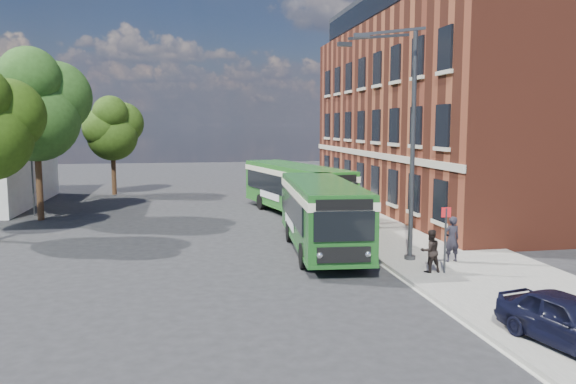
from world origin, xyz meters
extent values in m
plane|color=#242427|center=(0.00, 0.00, 0.00)|extent=(120.00, 120.00, 0.00)
cube|color=gray|center=(7.00, 8.00, 0.07)|extent=(6.00, 48.00, 0.15)
cube|color=beige|center=(3.95, 8.00, 0.01)|extent=(0.12, 48.00, 0.01)
cube|color=maroon|center=(14.00, 12.00, 6.00)|extent=(12.00, 26.00, 12.00)
cube|color=beige|center=(7.96, 12.00, 3.60)|extent=(0.12, 26.00, 0.35)
cube|color=black|center=(14.00, 12.00, 13.10)|extent=(10.80, 24.80, 2.20)
cube|color=black|center=(8.57, 12.00, 13.10)|extent=(0.08, 24.00, 1.40)
cylinder|color=#36383B|center=(-12.50, 13.00, 4.50)|extent=(0.10, 0.10, 9.00)
cube|color=red|center=(-12.05, 13.00, 8.60)|extent=(0.90, 0.02, 0.60)
cylinder|color=#36383B|center=(5.20, -2.00, 0.15)|extent=(0.44, 0.44, 0.30)
cylinder|color=#36383B|center=(5.20, -2.00, 4.50)|extent=(0.18, 0.18, 9.00)
cube|color=#36383B|center=(3.96, -2.60, 8.80)|extent=(2.58, 0.46, 0.37)
cube|color=#36383B|center=(3.96, -1.40, 8.80)|extent=(2.58, 0.46, 0.37)
cube|color=#36383B|center=(2.73, -3.08, 8.55)|extent=(0.55, 0.22, 0.16)
cube|color=#36383B|center=(2.73, -0.92, 8.55)|extent=(0.55, 0.22, 0.16)
cylinder|color=#36383B|center=(5.60, -4.20, 1.25)|extent=(0.08, 0.08, 2.50)
cube|color=red|center=(5.60, -4.20, 2.35)|extent=(0.35, 0.04, 0.35)
cube|color=#1D551D|center=(2.25, 0.69, 1.77)|extent=(3.22, 9.75, 2.45)
cube|color=#1D551D|center=(2.25, 0.69, 0.50)|extent=(3.27, 9.79, 0.14)
cube|color=black|center=(1.00, 1.09, 1.90)|extent=(0.67, 7.77, 1.10)
cube|color=black|center=(3.55, 0.89, 1.90)|extent=(0.67, 7.77, 1.10)
cube|color=#F5EFCA|center=(2.25, 0.69, 2.60)|extent=(3.29, 9.81, 0.32)
cube|color=#1D551D|center=(2.25, 0.69, 2.96)|extent=(3.12, 9.64, 0.12)
cube|color=black|center=(1.88, -4.12, 1.95)|extent=(2.15, 0.24, 1.05)
cube|color=black|center=(1.88, -4.13, 2.70)|extent=(2.00, 0.23, 0.38)
cube|color=black|center=(1.88, -4.13, 0.95)|extent=(1.90, 0.22, 0.55)
sphere|color=silver|center=(1.04, -4.04, 0.95)|extent=(0.26, 0.26, 0.26)
sphere|color=silver|center=(2.73, -4.17, 0.95)|extent=(0.26, 0.26, 0.26)
cube|color=black|center=(2.62, 5.50, 2.00)|extent=(2.00, 0.23, 0.90)
cube|color=white|center=(1.04, 1.79, 1.15)|extent=(0.28, 3.19, 0.45)
cylinder|color=black|center=(0.86, -2.20, 0.50)|extent=(0.36, 1.02, 1.00)
cylinder|color=black|center=(3.19, -2.38, 0.50)|extent=(0.36, 1.02, 1.00)
cylinder|color=black|center=(1.24, 2.77, 0.50)|extent=(0.36, 1.02, 1.00)
cylinder|color=black|center=(3.57, 2.59, 0.50)|extent=(0.36, 1.02, 1.00)
cube|color=#23661F|center=(3.00, 10.53, 1.77)|extent=(4.83, 11.55, 2.45)
cube|color=#23661F|center=(3.00, 10.53, 0.50)|extent=(4.88, 11.60, 0.14)
cube|color=black|center=(1.69, 10.55, 1.90)|extent=(2.08, 9.28, 1.10)
cube|color=black|center=(4.19, 11.10, 1.90)|extent=(2.08, 9.28, 1.10)
cube|color=#F7F3CB|center=(3.00, 10.53, 2.60)|extent=(4.90, 11.62, 0.32)
cube|color=#23661F|center=(3.00, 10.53, 2.96)|extent=(4.71, 11.43, 0.12)
cube|color=black|center=(4.20, 4.99, 1.95)|extent=(2.12, 0.53, 1.05)
cube|color=black|center=(4.20, 4.98, 2.70)|extent=(1.97, 0.50, 0.38)
cube|color=black|center=(4.20, 4.98, 0.95)|extent=(1.87, 0.48, 0.55)
sphere|color=silver|center=(3.37, 4.82, 0.95)|extent=(0.26, 0.26, 0.26)
sphere|color=silver|center=(5.03, 5.18, 0.95)|extent=(0.26, 0.26, 0.26)
cube|color=black|center=(1.80, 16.07, 2.00)|extent=(1.97, 0.50, 0.90)
cube|color=white|center=(1.53, 11.24, 1.15)|extent=(0.72, 3.14, 0.45)
cylinder|color=black|center=(2.67, 6.53, 0.50)|extent=(0.49, 1.04, 1.00)
cylinder|color=black|center=(4.96, 7.03, 0.50)|extent=(0.49, 1.04, 1.00)
cylinder|color=black|center=(1.26, 13.06, 0.50)|extent=(0.49, 1.04, 1.00)
cylinder|color=black|center=(3.54, 13.55, 0.50)|extent=(0.49, 1.04, 1.00)
imported|color=black|center=(5.49, -11.03, 0.79)|extent=(2.28, 3.97, 1.27)
imported|color=#222029|center=(6.62, -2.68, 1.04)|extent=(0.67, 0.47, 1.78)
imported|color=black|center=(5.14, -4.00, 0.93)|extent=(0.79, 0.64, 1.55)
sphere|color=#26420D|center=(-11.68, 6.10, 5.89)|extent=(3.45, 3.45, 3.45)
cylinder|color=#342113|center=(-11.72, 11.28, 2.06)|extent=(0.36, 0.36, 4.12)
sphere|color=#264C1A|center=(-11.72, 11.28, 5.81)|extent=(4.87, 4.87, 4.87)
sphere|color=#264C1A|center=(-10.78, 12.03, 7.02)|extent=(4.12, 4.12, 4.12)
sphere|color=#264C1A|center=(-12.56, 10.63, 6.56)|extent=(3.75, 3.75, 3.75)
sphere|color=#264C1A|center=(-11.72, 10.34, 7.96)|extent=(3.37, 3.37, 3.37)
cylinder|color=#342113|center=(-9.04, 22.86, 1.63)|extent=(0.36, 0.36, 3.27)
sphere|color=#274210|center=(-9.04, 22.86, 4.60)|extent=(3.86, 3.86, 3.86)
sphere|color=#274210|center=(-8.30, 23.45, 5.57)|extent=(3.27, 3.27, 3.27)
sphere|color=#274210|center=(-9.71, 22.34, 5.20)|extent=(2.97, 2.97, 2.97)
sphere|color=#274210|center=(-9.04, 22.12, 6.31)|extent=(2.67, 2.67, 2.67)
camera|label=1|loc=(-3.43, -22.53, 5.43)|focal=35.00mm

